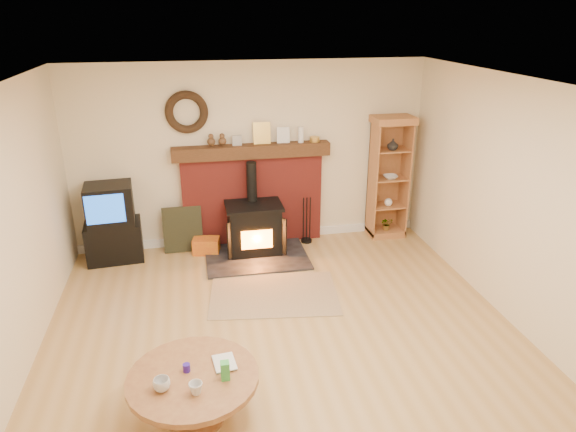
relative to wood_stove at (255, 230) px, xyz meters
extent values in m
plane|color=#AC8347|center=(0.04, -2.27, -0.35)|extent=(5.50, 5.50, 0.00)
cube|color=beige|center=(0.04, 0.48, 0.95)|extent=(5.00, 0.02, 2.60)
cube|color=beige|center=(2.54, -2.27, 0.95)|extent=(0.02, 5.50, 2.60)
cube|color=white|center=(0.04, -2.27, 2.25)|extent=(5.00, 5.50, 0.02)
cube|color=white|center=(0.04, 0.46, -0.29)|extent=(5.00, 0.04, 0.12)
torus|color=black|center=(-0.81, 0.42, 1.60)|extent=(0.57, 0.11, 0.57)
cube|color=maroon|center=(0.04, 0.40, 0.30)|extent=(2.00, 0.15, 1.30)
cube|color=#341E10|center=(0.04, 0.37, 1.04)|extent=(2.20, 0.22, 0.18)
cube|color=#999999|center=(-0.16, 0.38, 1.20)|extent=(0.13, 0.05, 0.14)
cube|color=gold|center=(0.19, 0.40, 1.28)|extent=(0.24, 0.06, 0.30)
cube|color=white|center=(0.49, 0.40, 1.24)|extent=(0.18, 0.05, 0.22)
cylinder|color=white|center=(0.74, 0.38, 1.24)|extent=(0.08, 0.08, 0.22)
cylinder|color=gold|center=(0.94, 0.38, 1.16)|extent=(0.14, 0.14, 0.07)
cube|color=black|center=(0.00, -0.17, -0.34)|extent=(1.40, 1.00, 0.03)
cube|color=black|center=(0.00, 0.03, 0.00)|extent=(0.71, 0.50, 0.66)
cube|color=black|center=(0.00, 0.03, 0.35)|extent=(0.78, 0.56, 0.04)
cylinder|color=black|center=(0.00, 0.18, 0.65)|extent=(0.14, 0.14, 0.56)
cube|color=orange|center=(0.00, -0.24, -0.04)|extent=(0.42, 0.02, 0.26)
cube|color=black|center=(-0.32, -0.18, -0.02)|extent=(0.17, 0.23, 0.53)
cube|color=black|center=(0.32, -0.18, -0.02)|extent=(0.17, 0.23, 0.53)
cube|color=brown|center=(0.07, -1.20, -0.35)|extent=(1.65, 1.24, 0.01)
cube|color=black|center=(-1.91, 0.20, -0.08)|extent=(0.77, 0.57, 0.54)
cube|color=black|center=(-1.91, 0.20, 0.45)|extent=(0.65, 0.56, 0.54)
cube|color=blue|center=(-1.93, -0.06, 0.48)|extent=(0.48, 0.06, 0.39)
cube|color=#9A6332|center=(2.05, 0.26, -0.30)|extent=(0.53, 0.38, 0.10)
cube|color=#9A6332|center=(2.05, 0.44, 0.53)|extent=(0.53, 0.02, 1.67)
cube|color=#9A6332|center=(1.79, 0.26, 0.53)|extent=(0.02, 0.38, 1.67)
cube|color=#9A6332|center=(2.30, 0.26, 0.53)|extent=(0.02, 0.38, 1.67)
cube|color=#9A6332|center=(2.05, 0.26, 1.42)|extent=(0.59, 0.42, 0.10)
cube|color=#9A6332|center=(2.05, 0.26, 0.12)|extent=(0.49, 0.34, 0.02)
cube|color=#9A6332|center=(2.05, 0.26, 0.55)|extent=(0.49, 0.34, 0.02)
cube|color=#9A6332|center=(2.05, 0.26, 0.98)|extent=(0.49, 0.34, 0.02)
imported|color=white|center=(2.05, 0.21, 1.08)|extent=(0.16, 0.16, 0.16)
imported|color=white|center=(2.05, 0.21, 0.59)|extent=(0.21, 0.21, 0.05)
sphere|color=white|center=(2.05, 0.21, 0.19)|extent=(0.12, 0.12, 0.12)
imported|color=green|center=(2.05, 0.21, -0.15)|extent=(0.18, 0.16, 0.20)
cube|color=orange|center=(-0.68, 0.13, -0.24)|extent=(0.40, 0.30, 0.23)
cube|color=black|center=(-0.99, 0.28, -0.03)|extent=(0.55, 0.15, 0.65)
cylinder|color=black|center=(0.80, 0.23, -0.33)|extent=(0.16, 0.16, 0.04)
cylinder|color=black|center=(0.75, 0.23, 0.00)|extent=(0.02, 0.02, 0.70)
cylinder|color=black|center=(0.80, 0.23, 0.00)|extent=(0.02, 0.02, 0.70)
cylinder|color=black|center=(0.85, 0.23, 0.00)|extent=(0.02, 0.02, 0.70)
cylinder|color=brown|center=(-0.92, -3.09, -0.34)|extent=(0.47, 0.47, 0.03)
cylinder|color=brown|center=(-0.92, -3.09, -0.14)|extent=(0.17, 0.17, 0.38)
cylinder|color=brown|center=(-0.92, -3.09, 0.08)|extent=(1.08, 1.08, 0.05)
imported|color=white|center=(-1.15, -3.22, 0.15)|extent=(0.13, 0.13, 0.10)
imported|color=white|center=(-0.89, -3.31, 0.15)|extent=(0.11, 0.11, 0.10)
imported|color=#4C331E|center=(-0.74, -3.00, 0.11)|extent=(0.18, 0.24, 0.02)
cylinder|color=#2A158D|center=(-0.96, -3.03, 0.14)|extent=(0.06, 0.06, 0.07)
cube|color=green|center=(-0.66, -3.18, 0.18)|extent=(0.07, 0.07, 0.16)
camera|label=1|loc=(-0.81, -6.55, 2.85)|focal=32.00mm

